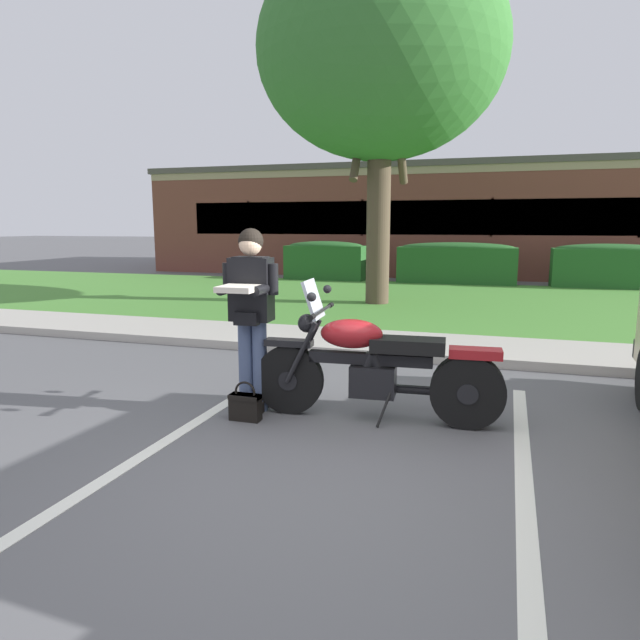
# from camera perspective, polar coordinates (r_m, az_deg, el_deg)

# --- Properties ---
(ground_plane) EXTENTS (140.00, 140.00, 0.00)m
(ground_plane) POSITION_cam_1_polar(r_m,az_deg,el_deg) (4.21, 1.28, -14.66)
(ground_plane) COLOR #565659
(curb_strip) EXTENTS (60.00, 0.20, 0.12)m
(curb_strip) POSITION_cam_1_polar(r_m,az_deg,el_deg) (7.35, 8.60, -3.62)
(curb_strip) COLOR #ADA89E
(curb_strip) RESTS_ON ground
(concrete_walk) EXTENTS (60.00, 1.50, 0.08)m
(concrete_walk) POSITION_cam_1_polar(r_m,az_deg,el_deg) (8.17, 9.51, -2.44)
(concrete_walk) COLOR #ADA89E
(concrete_walk) RESTS_ON ground
(grass_lawn) EXTENTS (60.00, 7.99, 0.06)m
(grass_lawn) POSITION_cam_1_polar(r_m,az_deg,el_deg) (12.83, 12.42, 1.80)
(grass_lawn) COLOR #478433
(grass_lawn) RESTS_ON ground
(stall_stripe_0) EXTENTS (0.22, 4.40, 0.01)m
(stall_stripe_0) POSITION_cam_1_polar(r_m,az_deg,el_deg) (4.92, -14.46, -11.23)
(stall_stripe_0) COLOR silver
(stall_stripe_0) RESTS_ON ground
(stall_stripe_1) EXTENTS (0.22, 4.40, 0.01)m
(stall_stripe_1) POSITION_cam_1_polar(r_m,az_deg,el_deg) (4.27, 20.05, -14.88)
(stall_stripe_1) COLOR silver
(stall_stripe_1) RESTS_ON ground
(motorcycle) EXTENTS (2.24, 0.82, 1.26)m
(motorcycle) POSITION_cam_1_polar(r_m,az_deg,el_deg) (5.01, 6.58, -4.80)
(motorcycle) COLOR black
(motorcycle) RESTS_ON ground
(rider_person) EXTENTS (0.54, 0.60, 1.70)m
(rider_person) POSITION_cam_1_polar(r_m,az_deg,el_deg) (5.18, -7.07, 1.52)
(rider_person) COLOR black
(rider_person) RESTS_ON ground
(handbag) EXTENTS (0.28, 0.13, 0.36)m
(handbag) POSITION_cam_1_polar(r_m,az_deg,el_deg) (5.11, -7.61, -8.53)
(handbag) COLOR black
(handbag) RESTS_ON ground
(shade_tree) EXTENTS (5.06, 5.06, 7.35)m
(shade_tree) POSITION_cam_1_polar(r_m,az_deg,el_deg) (12.60, 6.25, 25.42)
(shade_tree) COLOR #4C3D2D
(shade_tree) RESTS_ON ground
(hedge_left) EXTENTS (2.46, 0.90, 1.24)m
(hedge_left) POSITION_cam_1_polar(r_m,az_deg,el_deg) (17.51, 0.56, 6.11)
(hedge_left) COLOR #235623
(hedge_left) RESTS_ON ground
(hedge_center_left) EXTENTS (3.36, 0.90, 1.24)m
(hedge_center_left) POSITION_cam_1_polar(r_m,az_deg,el_deg) (16.80, 13.73, 5.69)
(hedge_center_left) COLOR #235623
(hedge_center_left) RESTS_ON ground
(hedge_center_right) EXTENTS (2.84, 0.90, 1.24)m
(hedge_center_right) POSITION_cam_1_polar(r_m,az_deg,el_deg) (17.03, 27.25, 4.94)
(hedge_center_right) COLOR #235623
(hedge_center_right) RESTS_ON ground
(brick_building) EXTENTS (24.44, 8.85, 3.78)m
(brick_building) POSITION_cam_1_polar(r_m,az_deg,el_deg) (22.79, 17.15, 9.63)
(brick_building) COLOR brown
(brick_building) RESTS_ON ground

